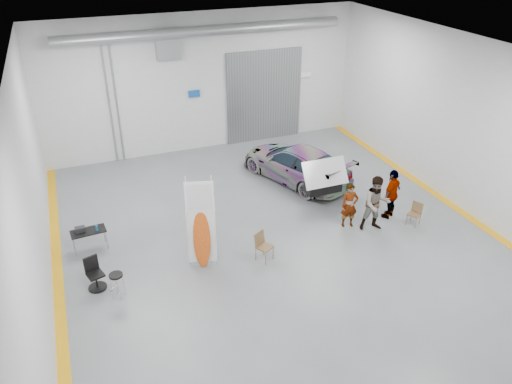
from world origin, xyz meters
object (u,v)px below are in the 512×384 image
object	(u,v)px
sedan_car	(296,163)
surfboard_display	(204,231)
person_a	(349,205)
folding_chair_far	(413,218)
shop_stool	(118,286)
person_b	(376,204)
person_c	(392,194)
work_table	(86,231)
folding_chair_near	(264,252)
office_chair	(95,275)

from	to	relation	value
sedan_car	surfboard_display	xyz separation A→B (m)	(-4.98, -4.16, 0.52)
surfboard_display	person_a	bearing A→B (deg)	20.90
folding_chair_far	shop_stool	size ratio (longest dim) A/B	1.02
sedan_car	person_b	size ratio (longest dim) A/B	2.51
person_b	surfboard_display	bearing A→B (deg)	-167.04
person_a	person_b	distance (m)	0.88
person_b	folding_chair_far	size ratio (longest dim) A/B	2.43
sedan_car	person_b	world-z (taller)	person_b
sedan_car	person_c	size ratio (longest dim) A/B	2.68
surfboard_display	shop_stool	world-z (taller)	surfboard_display
work_table	person_c	bearing A→B (deg)	-10.18
person_a	surfboard_display	bearing A→B (deg)	-164.31
surfboard_display	folding_chair_near	distance (m)	2.04
person_c	person_b	bearing A→B (deg)	-1.37
person_b	folding_chair_near	distance (m)	4.18
person_b	folding_chair_far	xyz separation A→B (m)	(1.42, -0.26, -0.73)
person_b	shop_stool	world-z (taller)	person_b
surfboard_display	office_chair	xyz separation A→B (m)	(-3.19, 0.12, -0.80)
person_b	shop_stool	bearing A→B (deg)	-162.96
person_c	folding_chair_far	xyz separation A→B (m)	(0.47, -0.74, -0.67)
surfboard_display	work_table	distance (m)	3.93
sedan_car	work_table	xyz separation A→B (m)	(-8.21, -2.00, -0.04)
person_b	person_a	bearing A→B (deg)	159.25
person_a	person_c	xyz separation A→B (m)	(1.66, -0.02, 0.12)
folding_chair_far	work_table	bearing A→B (deg)	-130.81
sedan_car	person_c	world-z (taller)	person_c
person_c	folding_chair_near	world-z (taller)	person_c
work_table	person_a	bearing A→B (deg)	-12.02
work_table	office_chair	distance (m)	2.05
person_b	folding_chair_near	size ratio (longest dim) A/B	2.10
person_a	office_chair	world-z (taller)	person_a
shop_stool	person_c	bearing A→B (deg)	5.42
person_c	work_table	bearing A→B (deg)	-38.21
sedan_car	office_chair	xyz separation A→B (m)	(-8.17, -4.04, -0.28)
folding_chair_near	person_c	bearing A→B (deg)	-21.92
surfboard_display	folding_chair_far	xyz separation A→B (m)	(7.30, -0.39, -0.98)
office_chair	person_c	bearing A→B (deg)	-15.49
sedan_car	folding_chair_far	world-z (taller)	sedan_car
sedan_car	folding_chair_far	size ratio (longest dim) A/B	6.11
person_b	office_chair	xyz separation A→B (m)	(-9.07, 0.25, -0.55)
person_a	person_c	distance (m)	1.66
person_b	surfboard_display	xyz separation A→B (m)	(-5.88, 0.13, 0.25)
office_chair	person_b	bearing A→B (deg)	-18.36
folding_chair_near	shop_stool	size ratio (longest dim) A/B	1.18
person_b	work_table	bearing A→B (deg)	-179.87
folding_chair_near	folding_chair_far	size ratio (longest dim) A/B	1.16
sedan_car	surfboard_display	world-z (taller)	surfboard_display
person_b	surfboard_display	world-z (taller)	surfboard_display
person_a	work_table	bearing A→B (deg)	179.62
sedan_car	person_b	xyz separation A→B (m)	(0.91, -4.29, 0.27)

